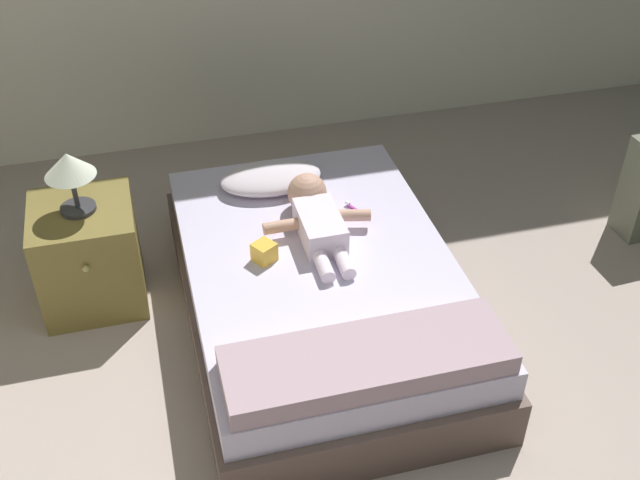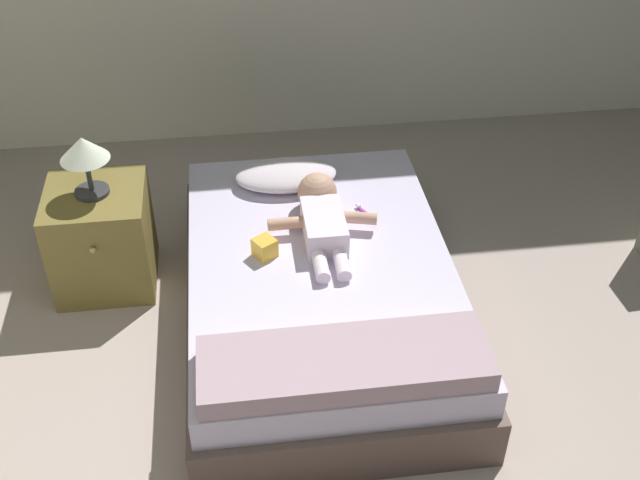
% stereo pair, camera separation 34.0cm
% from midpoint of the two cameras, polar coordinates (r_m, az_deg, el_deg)
% --- Properties ---
extents(bed, '(1.21, 1.81, 0.39)m').
position_cam_midpoint_polar(bed, '(3.59, 2.72, -3.87)').
color(bed, brown).
rests_on(bed, ground_plane).
extents(pillow, '(0.51, 0.30, 0.10)m').
position_cam_midpoint_polar(pillow, '(3.92, -0.02, 4.69)').
color(pillow, silver).
rests_on(pillow, bed).
extents(baby, '(0.51, 0.66, 0.19)m').
position_cam_midpoint_polar(baby, '(3.60, 2.83, 1.72)').
color(baby, white).
rests_on(baby, bed).
extents(toothbrush, '(0.07, 0.12, 0.02)m').
position_cam_midpoint_polar(toothbrush, '(3.75, 5.82, 2.00)').
color(toothbrush, '#AC3CA0').
rests_on(toothbrush, bed).
extents(nightstand, '(0.47, 0.50, 0.52)m').
position_cam_midpoint_polar(nightstand, '(3.89, -13.26, 0.09)').
color(nightstand, olive).
rests_on(nightstand, ground_plane).
extents(lamp, '(0.22, 0.22, 0.30)m').
position_cam_midpoint_polar(lamp, '(3.63, -14.33, 6.12)').
color(lamp, '#333338').
rests_on(lamp, nightstand).
extents(blanket, '(1.09, 0.34, 0.09)m').
position_cam_midpoint_polar(blanket, '(2.94, 5.15, -9.13)').
color(blanket, '#B0939F').
rests_on(blanket, bed).
extents(toy_block, '(0.12, 0.12, 0.09)m').
position_cam_midpoint_polar(toy_block, '(3.45, -1.26, -0.67)').
color(toy_block, gold).
rests_on(toy_block, bed).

